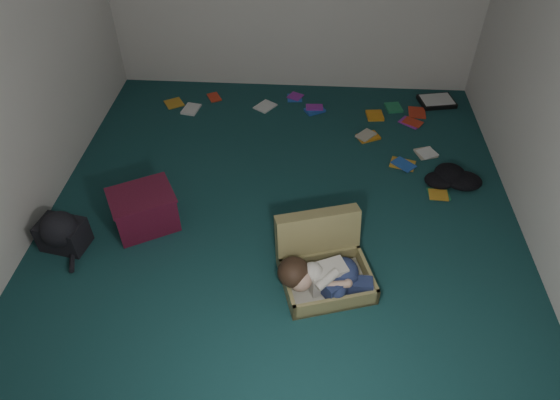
# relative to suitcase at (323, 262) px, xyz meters

# --- Properties ---
(floor) EXTENTS (4.50, 4.50, 0.00)m
(floor) POSITION_rel_suitcase_xyz_m (-0.35, 0.58, -0.14)
(floor) COLOR #163E3F
(floor) RESTS_ON ground
(suitcase) EXTENTS (0.78, 0.77, 0.47)m
(suitcase) POSITION_rel_suitcase_xyz_m (0.00, 0.00, 0.00)
(suitcase) COLOR #918650
(suitcase) RESTS_ON floor
(person) EXTENTS (0.71, 0.35, 0.29)m
(person) POSITION_rel_suitcase_xyz_m (0.00, -0.17, 0.04)
(person) COLOR silver
(person) RESTS_ON suitcase
(maroon_bin) EXTENTS (0.63, 0.59, 0.34)m
(maroon_bin) POSITION_rel_suitcase_xyz_m (-1.46, 0.44, 0.03)
(maroon_bin) COLOR #511024
(maroon_bin) RESTS_ON floor
(backpack) EXTENTS (0.49, 0.42, 0.26)m
(backpack) POSITION_rel_suitcase_xyz_m (-2.05, 0.17, -0.01)
(backpack) COLOR black
(backpack) RESTS_ON floor
(clothing_pile) EXTENTS (0.42, 0.35, 0.13)m
(clothing_pile) POSITION_rel_suitcase_xyz_m (1.16, 1.21, -0.08)
(clothing_pile) COLOR black
(clothing_pile) RESTS_ON floor
(paper_tray) EXTENTS (0.42, 0.35, 0.05)m
(paper_tray) POSITION_rel_suitcase_xyz_m (1.27, 2.53, -0.11)
(paper_tray) COLOR black
(paper_tray) RESTS_ON floor
(book_scatter) EXTENTS (2.90, 1.79, 0.02)m
(book_scatter) POSITION_rel_suitcase_xyz_m (0.09, 2.07, -0.13)
(book_scatter) COLOR gold
(book_scatter) RESTS_ON floor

